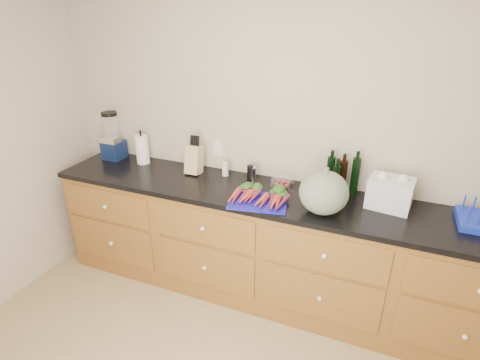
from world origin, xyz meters
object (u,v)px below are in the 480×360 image
at_px(cutting_board, 258,201).
at_px(tomato_box, 283,181).
at_px(paper_towel, 142,149).
at_px(knife_block, 194,159).
at_px(squash, 324,192).
at_px(blender_appliance, 112,139).
at_px(carrots, 260,195).

distance_m(cutting_board, tomato_box, 0.34).
xyz_separation_m(paper_towel, knife_block, (0.53, -0.02, -0.01)).
relative_size(cutting_board, squash, 1.24).
bearing_deg(blender_appliance, cutting_board, -11.81).
bearing_deg(paper_towel, cutting_board, -14.86).
bearing_deg(cutting_board, knife_block, 156.02).
distance_m(cutting_board, knife_block, 0.75).
xyz_separation_m(squash, tomato_box, (-0.37, 0.30, -0.11)).
height_order(cutting_board, tomato_box, tomato_box).
bearing_deg(blender_appliance, squash, -8.38).
height_order(cutting_board, blender_appliance, blender_appliance).
relative_size(knife_block, tomato_box, 1.55).
height_order(cutting_board, paper_towel, paper_towel).
xyz_separation_m(paper_towel, tomato_box, (1.29, 0.01, -0.09)).
distance_m(blender_appliance, paper_towel, 0.32).
distance_m(squash, blender_appliance, 1.99).
xyz_separation_m(cutting_board, blender_appliance, (-1.52, 0.32, 0.18)).
bearing_deg(squash, carrots, 178.46).
xyz_separation_m(carrots, knife_block, (-0.67, 0.26, 0.08)).
bearing_deg(blender_appliance, tomato_box, 0.44).
height_order(paper_towel, tomato_box, paper_towel).
height_order(carrots, knife_block, knife_block).
relative_size(carrots, tomato_box, 2.68).
bearing_deg(knife_block, cutting_board, -23.98).
height_order(cutting_board, carrots, carrots).
distance_m(blender_appliance, knife_block, 0.85).
bearing_deg(knife_block, paper_towel, 177.85).
bearing_deg(squash, tomato_box, 140.41).
height_order(carrots, tomato_box, tomato_box).
xyz_separation_m(knife_block, tomato_box, (0.76, 0.03, -0.08)).
bearing_deg(paper_towel, knife_block, -2.15).
distance_m(cutting_board, blender_appliance, 1.56).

